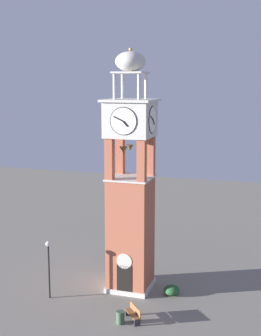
% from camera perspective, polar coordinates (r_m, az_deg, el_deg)
% --- Properties ---
extents(ground, '(80.00, 80.00, 0.00)m').
position_cam_1_polar(ground, '(36.19, 0.00, -13.98)').
color(ground, gray).
extents(clock_tower, '(3.44, 3.44, 17.07)m').
position_cam_1_polar(clock_tower, '(33.90, -0.00, -3.18)').
color(clock_tower, '#AD5B42').
rests_on(clock_tower, ground).
extents(park_bench, '(1.38, 1.50, 0.95)m').
position_cam_1_polar(park_bench, '(31.58, 0.36, -16.85)').
color(park_bench, brown).
rests_on(park_bench, ground).
extents(lamp_post, '(0.36, 0.36, 4.11)m').
position_cam_1_polar(lamp_post, '(34.00, -9.69, -10.62)').
color(lamp_post, black).
rests_on(lamp_post, ground).
extents(trash_bin, '(0.52, 0.52, 0.80)m').
position_cam_1_polar(trash_bin, '(31.29, -1.20, -17.30)').
color(trash_bin, '#38513D').
rests_on(trash_bin, ground).
extents(shrub_near_entry, '(1.13, 1.13, 0.70)m').
position_cam_1_polar(shrub_near_entry, '(35.05, 4.92, -14.23)').
color(shrub_near_entry, '#28562D').
rests_on(shrub_near_entry, ground).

